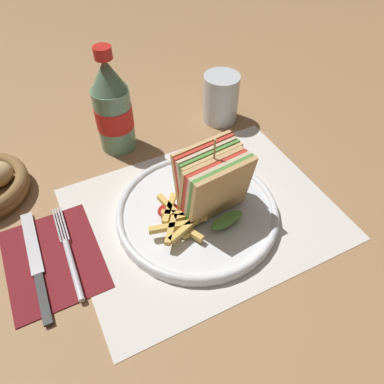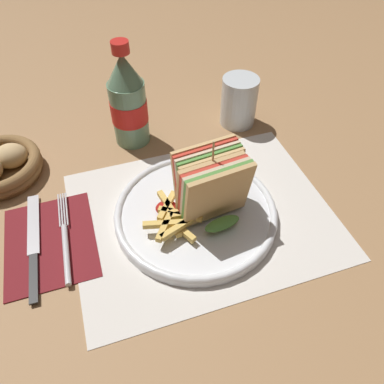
{
  "view_description": "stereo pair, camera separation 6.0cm",
  "coord_description": "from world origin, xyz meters",
  "px_view_note": "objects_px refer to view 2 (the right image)",
  "views": [
    {
      "loc": [
        -0.17,
        -0.35,
        0.48
      ],
      "look_at": [
        0.01,
        0.02,
        0.04
      ],
      "focal_mm": 35.0,
      "sensor_mm": 36.0,
      "label": 1
    },
    {
      "loc": [
        -0.12,
        -0.37,
        0.48
      ],
      "look_at": [
        0.01,
        0.02,
        0.04
      ],
      "focal_mm": 35.0,
      "sensor_mm": 36.0,
      "label": 2
    }
  ],
  "objects_px": {
    "plate_main": "(196,213)",
    "club_sandwich": "(212,187)",
    "coke_bottle_near": "(128,102)",
    "fork": "(65,244)",
    "knife": "(33,245)",
    "glass_near": "(239,104)"
  },
  "relations": [
    {
      "from": "club_sandwich",
      "to": "glass_near",
      "type": "bearing_deg",
      "value": 57.56
    },
    {
      "from": "fork",
      "to": "glass_near",
      "type": "bearing_deg",
      "value": 31.74
    },
    {
      "from": "plate_main",
      "to": "fork",
      "type": "bearing_deg",
      "value": 178.33
    },
    {
      "from": "fork",
      "to": "glass_near",
      "type": "relative_size",
      "value": 1.8
    },
    {
      "from": "glass_near",
      "to": "coke_bottle_near",
      "type": "bearing_deg",
      "value": 176.9
    },
    {
      "from": "club_sandwich",
      "to": "glass_near",
      "type": "distance_m",
      "value": 0.27
    },
    {
      "from": "plate_main",
      "to": "knife",
      "type": "distance_m",
      "value": 0.26
    },
    {
      "from": "knife",
      "to": "fork",
      "type": "bearing_deg",
      "value": -15.77
    },
    {
      "from": "club_sandwich",
      "to": "fork",
      "type": "relative_size",
      "value": 0.77
    },
    {
      "from": "knife",
      "to": "coke_bottle_near",
      "type": "distance_m",
      "value": 0.3
    },
    {
      "from": "plate_main",
      "to": "knife",
      "type": "bearing_deg",
      "value": 175.28
    },
    {
      "from": "plate_main",
      "to": "club_sandwich",
      "type": "distance_m",
      "value": 0.06
    },
    {
      "from": "fork",
      "to": "club_sandwich",
      "type": "bearing_deg",
      "value": -0.91
    },
    {
      "from": "club_sandwich",
      "to": "knife",
      "type": "relative_size",
      "value": 0.68
    },
    {
      "from": "plate_main",
      "to": "club_sandwich",
      "type": "xyz_separation_m",
      "value": [
        0.02,
        -0.01,
        0.06
      ]
    },
    {
      "from": "club_sandwich",
      "to": "coke_bottle_near",
      "type": "relative_size",
      "value": 0.69
    },
    {
      "from": "club_sandwich",
      "to": "fork",
      "type": "height_order",
      "value": "club_sandwich"
    },
    {
      "from": "club_sandwich",
      "to": "knife",
      "type": "height_order",
      "value": "club_sandwich"
    },
    {
      "from": "fork",
      "to": "knife",
      "type": "bearing_deg",
      "value": 164.23
    },
    {
      "from": "fork",
      "to": "glass_near",
      "type": "height_order",
      "value": "glass_near"
    },
    {
      "from": "coke_bottle_near",
      "to": "fork",
      "type": "bearing_deg",
      "value": -124.04
    },
    {
      "from": "fork",
      "to": "knife",
      "type": "relative_size",
      "value": 0.88
    }
  ]
}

